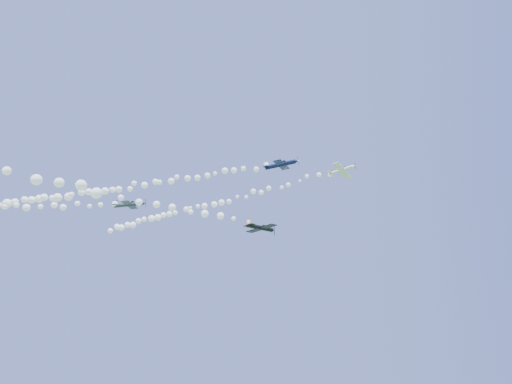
% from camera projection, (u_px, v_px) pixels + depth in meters
% --- Properties ---
extents(plane_white, '(5.98, 6.26, 1.78)m').
position_uv_depth(plane_white, '(342.00, 170.00, 88.37)').
color(plane_white, white).
extents(smoke_trail_white, '(66.81, 30.98, 2.67)m').
position_uv_depth(smoke_trail_white, '(202.00, 206.00, 108.37)').
color(smoke_trail_white, white).
extents(plane_navy, '(7.56, 7.84, 2.24)m').
position_uv_depth(plane_navy, '(281.00, 164.00, 87.07)').
color(plane_navy, '#0C1338').
extents(smoke_trail_navy, '(82.70, 14.29, 2.92)m').
position_uv_depth(smoke_trail_navy, '(100.00, 191.00, 100.03)').
color(smoke_trail_navy, white).
extents(plane_grey, '(7.19, 7.58, 1.97)m').
position_uv_depth(plane_grey, '(130.00, 204.00, 90.56)').
color(plane_grey, '#313448').
extents(plane_black, '(5.96, 5.74, 1.79)m').
position_uv_depth(plane_black, '(261.00, 228.00, 73.15)').
color(plane_black, black).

